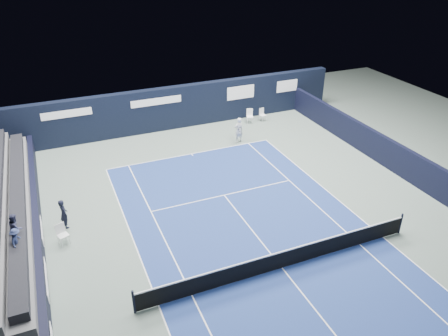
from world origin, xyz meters
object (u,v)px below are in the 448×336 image
at_px(folding_chair_back_b, 262,114).
at_px(tennis_player, 239,130).
at_px(line_judge_chair, 62,232).
at_px(tennis_net, 283,259).
at_px(folding_chair_back_a, 250,113).

bearing_deg(folding_chair_back_b, tennis_player, -151.24).
relative_size(line_judge_chair, tennis_net, 0.08).
distance_m(folding_chair_back_b, tennis_player, 4.30).
distance_m(folding_chair_back_b, line_judge_chair, 18.17).
bearing_deg(folding_chair_back_b, folding_chair_back_a, 162.86).
xyz_separation_m(line_judge_chair, tennis_player, (12.12, 6.89, 0.30)).
distance_m(line_judge_chair, tennis_player, 13.94).
xyz_separation_m(folding_chair_back_b, line_judge_chair, (-15.38, -9.67, 0.03)).
height_order(folding_chair_back_b, line_judge_chair, line_judge_chair).
xyz_separation_m(line_judge_chair, tennis_net, (8.50, -5.50, -0.08)).
bearing_deg(tennis_player, line_judge_chair, -150.38).
bearing_deg(folding_chair_back_a, tennis_net, -91.89).
relative_size(tennis_net, tennis_player, 7.30).
distance_m(folding_chair_back_a, line_judge_chair, 17.37).
height_order(line_judge_chair, tennis_player, tennis_player).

